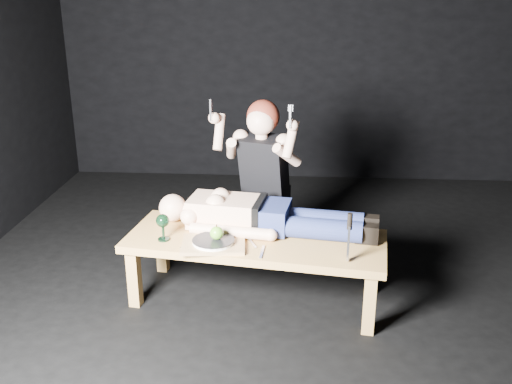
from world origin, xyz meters
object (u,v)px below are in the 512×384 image
lying_man (267,212)px  goblet (163,227)px  table (255,268)px  kneeling_woman (268,180)px  serving_tray (213,244)px  carving_knife (349,238)px

lying_man → goblet: lying_man is taller
table → goblet: 0.67m
lying_man → kneeling_woman: kneeling_woman is taller
serving_tray → carving_knife: size_ratio=1.28×
lying_man → serving_tray: (-0.33, -0.29, -0.11)m
table → goblet: (-0.59, -0.08, 0.31)m
table → serving_tray: 0.38m
table → carving_knife: bearing=-19.5°
kneeling_woman → serving_tray: kneeling_woman is taller
kneeling_woman → carving_knife: bearing=-41.3°
serving_tray → goblet: (-0.33, 0.07, 0.08)m
goblet → carving_knife: bearing=-11.0°
kneeling_woman → carving_knife: size_ratio=4.19×
table → carving_knife: carving_knife is taller
table → lying_man: lying_man is taller
serving_tray → carving_knife: 0.85m
lying_man → serving_tray: lying_man is taller
kneeling_woman → goblet: bearing=-115.1°
lying_man → carving_knife: (0.50, -0.44, 0.03)m
goblet → carving_knife: size_ratio=0.58×
kneeling_woman → serving_tray: size_ratio=3.27×
table → serving_tray: serving_tray is taller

